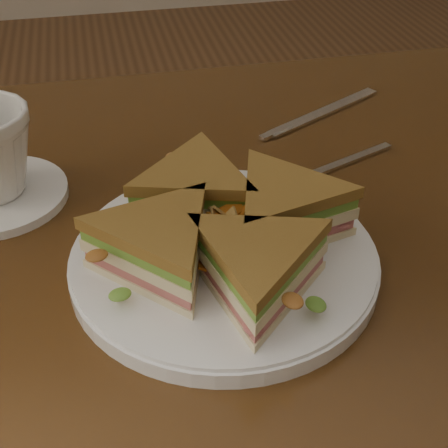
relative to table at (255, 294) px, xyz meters
name	(u,v)px	position (x,y,z in m)	size (l,w,h in m)	color
table	(255,294)	(0.00, 0.00, 0.00)	(1.20, 0.80, 0.75)	#311B0B
plate	(224,260)	(-0.05, -0.06, 0.11)	(0.28, 0.28, 0.02)	white
sandwich_wedges	(224,228)	(-0.05, -0.06, 0.14)	(0.29, 0.29, 0.06)	beige
crisps_mound	(224,232)	(-0.05, -0.06, 0.14)	(0.09, 0.09, 0.05)	orange
spoon	(301,178)	(0.07, 0.07, 0.10)	(0.17, 0.08, 0.01)	silver
knife	(317,116)	(0.14, 0.21, 0.10)	(0.20, 0.11, 0.00)	silver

